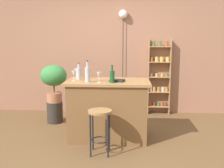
{
  "coord_description": "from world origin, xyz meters",
  "views": [
    {
      "loc": [
        0.33,
        -3.89,
        1.62
      ],
      "look_at": [
        0.05,
        0.55,
        0.86
      ],
      "focal_mm": 42.44,
      "sensor_mm": 36.0,
      "label": 1
    }
  ],
  "objects_px": {
    "potted_plant": "(54,79)",
    "pendant_globe_light": "(123,17)",
    "wine_glass_center": "(76,71)",
    "bottle_sauce_amber": "(79,73)",
    "plant_stool": "(55,112)",
    "spice_shelf": "(159,76)",
    "bottle_olive_oil": "(112,76)",
    "wine_glass_left": "(99,75)",
    "cookbook": "(117,80)",
    "wine_glass_right": "(74,74)",
    "bottle_soda_blue": "(87,74)",
    "bar_stool": "(100,121)"
  },
  "relations": [
    {
      "from": "plant_stool",
      "to": "wine_glass_center",
      "type": "distance_m",
      "value": 1.15
    },
    {
      "from": "bottle_sauce_amber",
      "to": "wine_glass_right",
      "type": "height_order",
      "value": "bottle_sauce_amber"
    },
    {
      "from": "bottle_olive_oil",
      "to": "pendant_globe_light",
      "type": "bearing_deg",
      "value": 85.83
    },
    {
      "from": "wine_glass_right",
      "to": "bottle_soda_blue",
      "type": "bearing_deg",
      "value": -21.62
    },
    {
      "from": "wine_glass_center",
      "to": "wine_glass_right",
      "type": "distance_m",
      "value": 0.32
    },
    {
      "from": "wine_glass_center",
      "to": "potted_plant",
      "type": "bearing_deg",
      "value": 136.72
    },
    {
      "from": "bar_stool",
      "to": "pendant_globe_light",
      "type": "bearing_deg",
      "value": 82.92
    },
    {
      "from": "wine_glass_center",
      "to": "bottle_olive_oil",
      "type": "bearing_deg",
      "value": -34.42
    },
    {
      "from": "bar_stool",
      "to": "bottle_olive_oil",
      "type": "xyz_separation_m",
      "value": [
        0.14,
        0.43,
        0.58
      ]
    },
    {
      "from": "wine_glass_left",
      "to": "bottle_olive_oil",
      "type": "bearing_deg",
      "value": 3.76
    },
    {
      "from": "bottle_soda_blue",
      "to": "pendant_globe_light",
      "type": "relative_size",
      "value": 0.15
    },
    {
      "from": "bar_stool",
      "to": "cookbook",
      "type": "distance_m",
      "value": 0.77
    },
    {
      "from": "spice_shelf",
      "to": "plant_stool",
      "type": "height_order",
      "value": "spice_shelf"
    },
    {
      "from": "bottle_sauce_amber",
      "to": "cookbook",
      "type": "relative_size",
      "value": 1.31
    },
    {
      "from": "cookbook",
      "to": "potted_plant",
      "type": "bearing_deg",
      "value": 166.38
    },
    {
      "from": "potted_plant",
      "to": "wine_glass_right",
      "type": "height_order",
      "value": "potted_plant"
    },
    {
      "from": "bar_stool",
      "to": "wine_glass_center",
      "type": "bearing_deg",
      "value": 119.76
    },
    {
      "from": "potted_plant",
      "to": "wine_glass_center",
      "type": "xyz_separation_m",
      "value": [
        0.54,
        -0.51,
        0.21
      ]
    },
    {
      "from": "wine_glass_left",
      "to": "wine_glass_center",
      "type": "xyz_separation_m",
      "value": [
        -0.44,
        0.45,
        0.0
      ]
    },
    {
      "from": "bottle_sauce_amber",
      "to": "wine_glass_left",
      "type": "bearing_deg",
      "value": -42.38
    },
    {
      "from": "wine_glass_center",
      "to": "bottle_sauce_amber",
      "type": "bearing_deg",
      "value": -59.48
    },
    {
      "from": "plant_stool",
      "to": "wine_glass_right",
      "type": "xyz_separation_m",
      "value": [
        0.57,
        -0.83,
        0.87
      ]
    },
    {
      "from": "wine_glass_right",
      "to": "wine_glass_left",
      "type": "bearing_deg",
      "value": -17.72
    },
    {
      "from": "wine_glass_center",
      "to": "wine_glass_right",
      "type": "height_order",
      "value": "same"
    },
    {
      "from": "bottle_sauce_amber",
      "to": "wine_glass_center",
      "type": "height_order",
      "value": "bottle_sauce_amber"
    },
    {
      "from": "plant_stool",
      "to": "cookbook",
      "type": "xyz_separation_m",
      "value": [
        1.26,
        -0.84,
        0.77
      ]
    },
    {
      "from": "spice_shelf",
      "to": "wine_glass_right",
      "type": "xyz_separation_m",
      "value": [
        -1.52,
        -1.58,
        0.25
      ]
    },
    {
      "from": "bottle_sauce_amber",
      "to": "wine_glass_left",
      "type": "xyz_separation_m",
      "value": [
        0.38,
        -0.34,
        0.01
      ]
    },
    {
      "from": "plant_stool",
      "to": "bottle_sauce_amber",
      "type": "xyz_separation_m",
      "value": [
        0.61,
        -0.62,
        0.86
      ]
    },
    {
      "from": "bar_stool",
      "to": "wine_glass_center",
      "type": "xyz_separation_m",
      "value": [
        -0.5,
        0.87,
        0.6
      ]
    },
    {
      "from": "bottle_sauce_amber",
      "to": "spice_shelf",
      "type": "bearing_deg",
      "value": 42.6
    },
    {
      "from": "potted_plant",
      "to": "wine_glass_center",
      "type": "relative_size",
      "value": 4.41
    },
    {
      "from": "pendant_globe_light",
      "to": "cookbook",
      "type": "bearing_deg",
      "value": -91.85
    },
    {
      "from": "bottle_sauce_amber",
      "to": "wine_glass_left",
      "type": "height_order",
      "value": "bottle_sauce_amber"
    },
    {
      "from": "potted_plant",
      "to": "pendant_globe_light",
      "type": "distance_m",
      "value": 1.95
    },
    {
      "from": "bottle_soda_blue",
      "to": "wine_glass_center",
      "type": "distance_m",
      "value": 0.49
    },
    {
      "from": "bottle_olive_oil",
      "to": "bottle_soda_blue",
      "type": "bearing_deg",
      "value": 175.96
    },
    {
      "from": "plant_stool",
      "to": "wine_glass_left",
      "type": "xyz_separation_m",
      "value": [
        0.98,
        -0.96,
        0.87
      ]
    },
    {
      "from": "potted_plant",
      "to": "cookbook",
      "type": "relative_size",
      "value": 3.44
    },
    {
      "from": "potted_plant",
      "to": "wine_glass_right",
      "type": "relative_size",
      "value": 4.41
    },
    {
      "from": "bottle_soda_blue",
      "to": "wine_glass_left",
      "type": "height_order",
      "value": "bottle_soda_blue"
    },
    {
      "from": "plant_stool",
      "to": "wine_glass_center",
      "type": "bearing_deg",
      "value": -43.28
    },
    {
      "from": "bottle_olive_oil",
      "to": "pendant_globe_light",
      "type": "xyz_separation_m",
      "value": [
        0.13,
        1.74,
        1.03
      ]
    },
    {
      "from": "bottle_olive_oil",
      "to": "wine_glass_center",
      "type": "height_order",
      "value": "bottle_olive_oil"
    },
    {
      "from": "wine_glass_right",
      "to": "cookbook",
      "type": "bearing_deg",
      "value": -0.41
    },
    {
      "from": "potted_plant",
      "to": "wine_glass_left",
      "type": "distance_m",
      "value": 1.39
    },
    {
      "from": "bottle_sauce_amber",
      "to": "wine_glass_right",
      "type": "bearing_deg",
      "value": -100.29
    },
    {
      "from": "plant_stool",
      "to": "cookbook",
      "type": "relative_size",
      "value": 1.95
    },
    {
      "from": "bottle_sauce_amber",
      "to": "plant_stool",
      "type": "bearing_deg",
      "value": 134.39
    },
    {
      "from": "bottle_sauce_amber",
      "to": "wine_glass_center",
      "type": "xyz_separation_m",
      "value": [
        -0.06,
        0.11,
        0.01
      ]
    }
  ]
}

